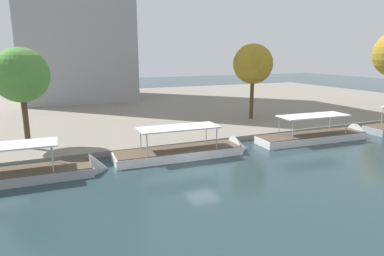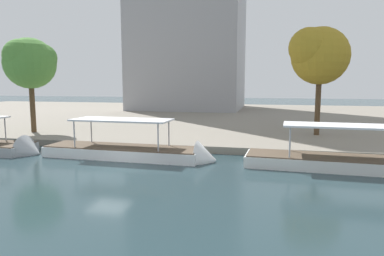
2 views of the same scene
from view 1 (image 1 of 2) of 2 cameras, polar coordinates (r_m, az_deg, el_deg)
ground_plane at (r=27.91m, az=1.75°, el=-6.99°), size 220.00×220.00×0.00m
dock_promenade at (r=59.52m, az=-12.30°, el=3.51°), size 120.00×55.00×0.56m
tour_boat_1 at (r=28.50m, az=-27.37°, el=-7.43°), size 14.27×3.31×4.05m
tour_boat_2 at (r=31.17m, az=-0.29°, el=-4.28°), size 13.13×3.29×4.04m
tour_boat_3 at (r=39.51m, az=21.05°, el=-1.54°), size 14.02×3.62×4.08m
tree_0 at (r=34.30m, az=-27.19°, el=8.33°), size 5.02×5.09×9.41m
tree_1 at (r=46.21m, az=10.26°, el=10.84°), size 5.63×5.41×10.17m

